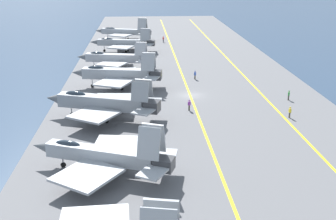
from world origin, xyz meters
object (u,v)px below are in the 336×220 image
(parked_jet_third, at_px, (104,155))
(crew_red_vest, at_px, (163,39))
(parked_jet_fifth, at_px, (118,74))
(parked_jet_fourth, at_px, (103,103))
(parked_jet_sixth, at_px, (116,58))
(parked_jet_eighth, at_px, (124,32))
(crew_yellow_vest, at_px, (290,112))
(crew_green_vest, at_px, (289,95))
(crew_purple_vest, at_px, (189,105))
(parked_jet_seventh, at_px, (124,43))
(crew_blue_vest, at_px, (195,75))

(parked_jet_third, relative_size, crew_red_vest, 9.74)
(parked_jet_fifth, bearing_deg, parked_jet_third, 179.88)
(parked_jet_fourth, height_order, parked_jet_sixth, parked_jet_fourth)
(parked_jet_eighth, distance_m, crew_yellow_vest, 71.43)
(crew_green_vest, bearing_deg, parked_jet_fifth, 72.50)
(parked_jet_fifth, relative_size, crew_purple_vest, 9.61)
(parked_jet_third, bearing_deg, parked_jet_eighth, 0.20)
(parked_jet_seventh, height_order, crew_green_vest, parked_jet_seventh)
(parked_jet_fifth, bearing_deg, crew_yellow_vest, -123.59)
(crew_purple_vest, bearing_deg, parked_jet_third, 149.84)
(parked_jet_eighth, height_order, crew_purple_vest, parked_jet_eighth)
(parked_jet_seventh, xyz_separation_m, crew_red_vest, (13.00, -10.78, -1.47))
(parked_jet_eighth, xyz_separation_m, crew_blue_vest, (-43.95, -15.13, -1.67))
(parked_jet_fifth, bearing_deg, parked_jet_sixth, 4.42)
(crew_yellow_vest, bearing_deg, parked_jet_seventh, 27.49)
(parked_jet_seventh, height_order, crew_blue_vest, parked_jet_seventh)
(parked_jet_eighth, distance_m, crew_red_vest, 11.82)
(parked_jet_fifth, distance_m, parked_jet_seventh, 32.64)
(crew_purple_vest, bearing_deg, parked_jet_fifth, 41.44)
(parked_jet_third, xyz_separation_m, parked_jet_eighth, (82.10, 0.28, 0.40))
(crew_purple_vest, bearing_deg, crew_red_vest, 0.69)
(parked_jet_sixth, xyz_separation_m, crew_green_vest, (-24.11, -29.86, -1.38))
(parked_jet_third, relative_size, parked_jet_sixth, 1.01)
(parked_jet_third, bearing_deg, crew_yellow_vest, -58.91)
(crew_blue_vest, relative_size, crew_green_vest, 1.03)
(parked_jet_third, bearing_deg, crew_green_vest, -50.20)
(parked_jet_sixth, bearing_deg, crew_green_vest, -128.92)
(parked_jet_fourth, xyz_separation_m, crew_red_vest, (61.76, -12.26, -1.67))
(parked_jet_third, height_order, parked_jet_fifth, parked_jet_fifth)
(parked_jet_sixth, distance_m, crew_blue_vest, 18.83)
(parked_jet_fifth, relative_size, crew_blue_vest, 9.60)
(parked_jet_fourth, bearing_deg, parked_jet_fifth, -5.10)
(parked_jet_eighth, bearing_deg, crew_yellow_vest, -158.33)
(parked_jet_fifth, distance_m, parked_jet_sixth, 15.11)
(crew_yellow_vest, bearing_deg, parked_jet_eighth, 21.67)
(crew_green_vest, bearing_deg, parked_jet_eighth, 26.55)
(parked_jet_sixth, relative_size, parked_jet_seventh, 0.98)
(crew_purple_vest, distance_m, crew_yellow_vest, 15.10)
(crew_yellow_vest, xyz_separation_m, crew_red_vest, (62.92, 15.20, -0.01))
(crew_blue_vest, bearing_deg, crew_purple_vest, 169.86)
(parked_jet_fifth, xyz_separation_m, parked_jet_eighth, (49.08, 0.35, -0.07))
(crew_blue_vest, bearing_deg, parked_jet_sixth, 58.06)
(parked_jet_eighth, distance_m, crew_green_vest, 65.00)
(parked_jet_fourth, height_order, parked_jet_eighth, parked_jet_eighth)
(parked_jet_fourth, xyz_separation_m, crew_blue_vest, (21.26, -16.22, -1.66))
(crew_green_vest, xyz_separation_m, crew_red_vest, (54.68, 17.87, 0.01))
(parked_jet_eighth, xyz_separation_m, crew_green_vest, (-58.13, -29.05, -1.69))
(parked_jet_third, distance_m, parked_jet_fourth, 16.95)
(crew_red_vest, bearing_deg, parked_jet_fifth, 166.66)
(parked_jet_fourth, height_order, crew_blue_vest, parked_jet_fourth)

